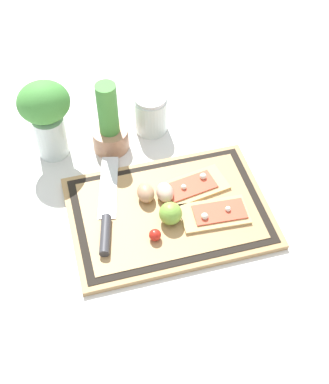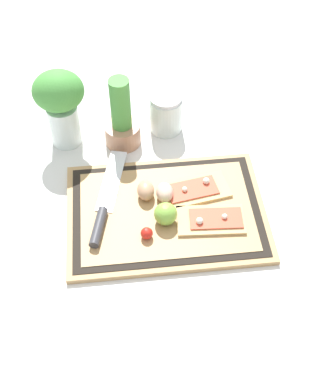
% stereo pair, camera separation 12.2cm
% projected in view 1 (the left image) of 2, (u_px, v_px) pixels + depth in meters
% --- Properties ---
extents(ground_plane, '(6.00, 6.00, 0.00)m').
position_uv_depth(ground_plane, '(169.00, 214.00, 1.23)').
color(ground_plane, silver).
extents(cutting_board, '(0.45, 0.32, 0.02)m').
position_uv_depth(cutting_board, '(169.00, 212.00, 1.22)').
color(cutting_board, tan).
rests_on(cutting_board, ground_plane).
extents(pizza_slice_near, '(0.16, 0.09, 0.02)m').
position_uv_depth(pizza_slice_near, '(216.00, 214.00, 1.20)').
color(pizza_slice_near, tan).
rests_on(pizza_slice_near, cutting_board).
extents(pizza_slice_far, '(0.16, 0.11, 0.02)m').
position_uv_depth(pizza_slice_far, '(194.00, 186.00, 1.25)').
color(pizza_slice_far, tan).
rests_on(pizza_slice_far, cutting_board).
extents(knife, '(0.10, 0.29, 0.02)m').
position_uv_depth(knife, '(106.00, 218.00, 1.19)').
color(knife, silver).
rests_on(knife, cutting_board).
extents(egg_brown, '(0.04, 0.05, 0.04)m').
position_uv_depth(egg_brown, '(146.00, 193.00, 1.22)').
color(egg_brown, tan).
rests_on(egg_brown, cutting_board).
extents(egg_pink, '(0.04, 0.05, 0.04)m').
position_uv_depth(egg_pink, '(165.00, 192.00, 1.22)').
color(egg_pink, beige).
rests_on(egg_pink, cutting_board).
extents(lime, '(0.05, 0.05, 0.05)m').
position_uv_depth(lime, '(170.00, 213.00, 1.17)').
color(lime, '#7FB742').
rests_on(lime, cutting_board).
extents(cherry_tomato_red, '(0.03, 0.03, 0.03)m').
position_uv_depth(cherry_tomato_red, '(155.00, 235.00, 1.15)').
color(cherry_tomato_red, red).
rests_on(cherry_tomato_red, cutting_board).
extents(herb_pot, '(0.09, 0.09, 0.20)m').
position_uv_depth(herb_pot, '(109.00, 127.00, 1.32)').
color(herb_pot, '#AD7A5B').
rests_on(herb_pot, ground_plane).
extents(sauce_jar, '(0.08, 0.08, 0.11)m').
position_uv_depth(sauce_jar, '(151.00, 115.00, 1.37)').
color(sauce_jar, silver).
rests_on(sauce_jar, ground_plane).
extents(herb_glass, '(0.12, 0.11, 0.21)m').
position_uv_depth(herb_glass, '(46.00, 114.00, 1.26)').
color(herb_glass, silver).
rests_on(herb_glass, ground_plane).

